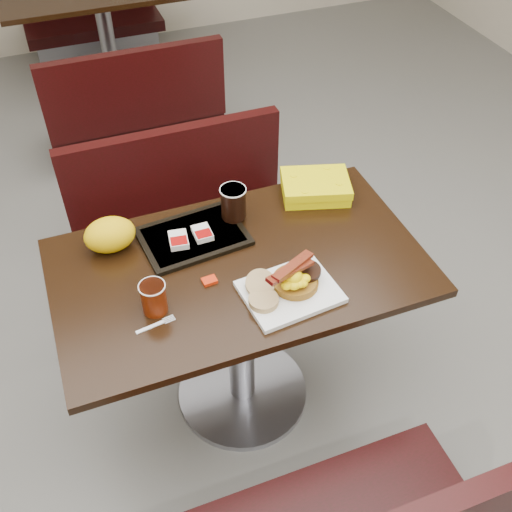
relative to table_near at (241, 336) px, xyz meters
name	(u,v)px	position (x,y,z in m)	size (l,w,h in m)	color
floor	(243,393)	(0.00, 0.00, -0.38)	(6.00, 7.00, 0.01)	slate
table_near	(241,336)	(0.00, 0.00, 0.00)	(1.20, 0.70, 0.75)	black
bench_near_n	(189,223)	(0.00, 0.70, -0.02)	(1.00, 0.46, 0.72)	black
table_far	(108,44)	(0.00, 2.60, 0.00)	(1.20, 0.70, 0.75)	black
bench_far_s	(131,96)	(0.00, 1.90, -0.02)	(1.00, 0.46, 0.72)	black
bench_far_n	(91,7)	(0.00, 3.30, -0.02)	(1.00, 0.46, 0.72)	black
platter	(290,292)	(0.10, -0.18, 0.38)	(0.28, 0.22, 0.02)	white
pancake_stack	(295,281)	(0.13, -0.16, 0.41)	(0.14, 0.14, 0.03)	olive
sausage_patty	(306,271)	(0.17, -0.15, 0.43)	(0.09, 0.09, 0.01)	black
scrambled_eggs	(294,278)	(0.11, -0.18, 0.45)	(0.10, 0.08, 0.05)	#FFF205
bacon_strips	(290,270)	(0.10, -0.18, 0.48)	(0.17, 0.08, 0.01)	#3F0407
muffin_bottom	(264,300)	(0.01, -0.20, 0.40)	(0.09, 0.09, 0.02)	tan
muffin_top	(260,284)	(0.02, -0.14, 0.41)	(0.09, 0.09, 0.02)	tan
coffee_cup_near	(154,298)	(-0.30, -0.10, 0.43)	(0.07, 0.07, 0.10)	#8D2605
fork	(150,327)	(-0.33, -0.16, 0.38)	(0.12, 0.02, 0.00)	white
knife	(324,276)	(0.23, -0.15, 0.38)	(0.15, 0.01, 0.00)	white
condiment_syrup	(209,281)	(-0.11, -0.04, 0.38)	(0.05, 0.03, 0.01)	red
tray	(193,236)	(-0.10, 0.17, 0.38)	(0.35, 0.25, 0.02)	black
hashbrown_sleeve_left	(179,240)	(-0.16, 0.15, 0.40)	(0.06, 0.08, 0.02)	silver
hashbrown_sleeve_right	(202,233)	(-0.07, 0.16, 0.40)	(0.06, 0.08, 0.02)	silver
coffee_cup_far	(233,203)	(0.06, 0.22, 0.45)	(0.09, 0.09, 0.12)	black
clamshell	(315,187)	(0.38, 0.25, 0.41)	(0.24, 0.18, 0.07)	#E5D303
paper_bag	(110,235)	(-0.37, 0.22, 0.43)	(0.17, 0.12, 0.12)	yellow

